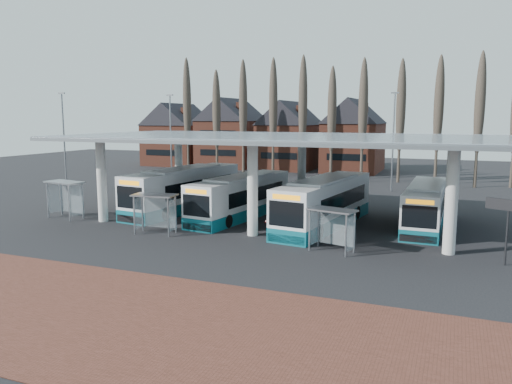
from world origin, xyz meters
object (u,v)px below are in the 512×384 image
at_px(bus_3, 426,206).
at_px(shelter_2, 333,220).
at_px(bus_0, 185,190).
at_px(bus_2, 325,203).
at_px(bus_1, 241,197).
at_px(shelter_1, 156,205).
at_px(shelter_0, 66,191).

distance_m(bus_3, shelter_2, 10.16).
bearing_deg(shelter_2, bus_0, 164.87).
bearing_deg(bus_0, bus_3, 10.10).
bearing_deg(bus_2, bus_1, -178.38).
relative_size(bus_1, shelter_2, 4.05).
relative_size(bus_1, bus_2, 0.94).
xyz_separation_m(bus_1, shelter_1, (-3.07, -7.13, 0.40)).
relative_size(shelter_1, shelter_2, 1.02).
xyz_separation_m(bus_0, shelter_0, (-6.80, -6.13, 0.38)).
xyz_separation_m(shelter_0, shelter_2, (21.19, -1.96, -0.24)).
relative_size(bus_1, shelter_1, 3.98).
distance_m(bus_1, shelter_0, 13.40).
height_order(shelter_0, shelter_2, shelter_0).
relative_size(bus_1, bus_3, 1.08).
bearing_deg(shelter_2, bus_2, 122.16).
distance_m(bus_2, shelter_1, 11.75).
height_order(bus_2, bus_3, bus_2).
distance_m(shelter_0, shelter_1, 9.44).
bearing_deg(shelter_1, bus_0, 100.69).
relative_size(bus_0, shelter_2, 4.43).
bearing_deg(shelter_1, bus_2, 26.83).
relative_size(shelter_0, shelter_1, 1.10).
distance_m(bus_1, bus_2, 6.80).
height_order(bus_3, shelter_0, bus_3).
xyz_separation_m(bus_1, shelter_2, (8.87, -7.20, 0.29)).
height_order(shelter_1, shelter_2, shelter_1).
xyz_separation_m(bus_2, bus_3, (6.63, 2.59, -0.18)).
bearing_deg(bus_1, shelter_1, -106.04).
distance_m(bus_2, bus_3, 7.12).
distance_m(shelter_1, shelter_2, 11.94).
height_order(bus_1, bus_2, bus_2).
xyz_separation_m(bus_2, shelter_2, (2.10, -6.49, 0.20)).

